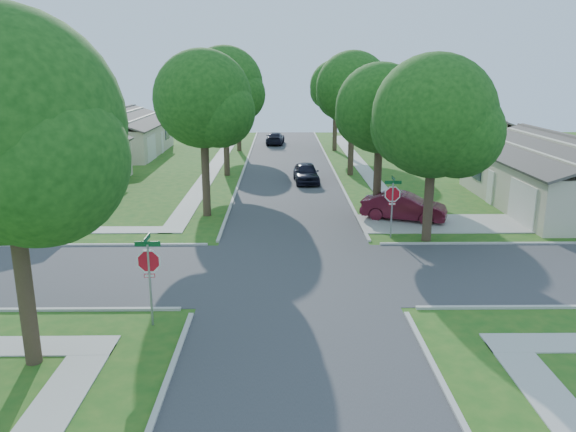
# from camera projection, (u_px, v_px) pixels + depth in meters

# --- Properties ---
(ground) EXTENTS (100.00, 100.00, 0.00)m
(ground) POSITION_uv_depth(u_px,v_px,m) (296.00, 272.00, 22.52)
(ground) COLOR #1E5417
(ground) RESTS_ON ground
(road_ns) EXTENTS (7.00, 100.00, 0.02)m
(road_ns) POSITION_uv_depth(u_px,v_px,m) (296.00, 272.00, 22.52)
(road_ns) COLOR #333335
(road_ns) RESTS_ON ground
(sidewalk_ne) EXTENTS (1.20, 40.00, 0.04)m
(sidewalk_ne) POSITION_uv_depth(u_px,v_px,m) (360.00, 164.00, 47.72)
(sidewalk_ne) COLOR #9E9B91
(sidewalk_ne) RESTS_ON ground
(sidewalk_nw) EXTENTS (1.20, 40.00, 0.04)m
(sidewalk_nw) POSITION_uv_depth(u_px,v_px,m) (216.00, 164.00, 47.57)
(sidewalk_nw) COLOR #9E9B91
(sidewalk_nw) RESTS_ON ground
(driveway) EXTENTS (8.80, 3.60, 0.05)m
(driveway) POSITION_uv_depth(u_px,v_px,m) (442.00, 223.00, 29.47)
(driveway) COLOR #9E9B91
(driveway) RESTS_ON ground
(stop_sign_sw) EXTENTS (1.05, 0.80, 2.98)m
(stop_sign_sw) POSITION_uv_depth(u_px,v_px,m) (149.00, 265.00, 17.40)
(stop_sign_sw) COLOR gray
(stop_sign_sw) RESTS_ON ground
(stop_sign_ne) EXTENTS (1.05, 0.80, 2.98)m
(stop_sign_ne) POSITION_uv_depth(u_px,v_px,m) (392.00, 197.00, 26.60)
(stop_sign_ne) COLOR gray
(stop_sign_ne) RESTS_ON ground
(tree_e_near) EXTENTS (4.97, 4.80, 8.28)m
(tree_e_near) POSITION_uv_depth(u_px,v_px,m) (381.00, 112.00, 29.83)
(tree_e_near) COLOR #38281C
(tree_e_near) RESTS_ON ground
(tree_e_mid) EXTENTS (5.59, 5.40, 9.21)m
(tree_e_mid) POSITION_uv_depth(u_px,v_px,m) (353.00, 91.00, 41.27)
(tree_e_mid) COLOR #38281C
(tree_e_mid) RESTS_ON ground
(tree_e_far) EXTENTS (5.17, 5.00, 8.72)m
(tree_e_far) POSITION_uv_depth(u_px,v_px,m) (336.00, 89.00, 53.91)
(tree_e_far) COLOR #38281C
(tree_e_far) RESTS_ON ground
(tree_w_near) EXTENTS (5.38, 5.20, 8.97)m
(tree_w_near) POSITION_uv_depth(u_px,v_px,m) (204.00, 104.00, 29.60)
(tree_w_near) COLOR #38281C
(tree_w_near) RESTS_ON ground
(tree_w_mid) EXTENTS (5.80, 5.60, 9.56)m
(tree_w_mid) POSITION_uv_depth(u_px,v_px,m) (226.00, 88.00, 41.10)
(tree_w_mid) COLOR #38281C
(tree_w_mid) RESTS_ON ground
(tree_w_far) EXTENTS (4.76, 4.60, 8.04)m
(tree_w_far) POSITION_uv_depth(u_px,v_px,m) (239.00, 94.00, 53.91)
(tree_w_far) COLOR #38281C
(tree_w_far) RESTS_ON ground
(tree_sw_corner) EXTENTS (6.21, 6.00, 9.55)m
(tree_sw_corner) POSITION_uv_depth(u_px,v_px,m) (8.00, 138.00, 14.07)
(tree_sw_corner) COLOR #38281C
(tree_sw_corner) RESTS_ON ground
(tree_ne_corner) EXTENTS (5.80, 5.60, 8.66)m
(tree_ne_corner) POSITION_uv_depth(u_px,v_px,m) (435.00, 122.00, 25.23)
(tree_ne_corner) COLOR #38281C
(tree_ne_corner) RESTS_ON ground
(house_ne_near) EXTENTS (8.42, 13.60, 4.23)m
(house_ne_near) POSITION_uv_depth(u_px,v_px,m) (563.00, 181.00, 32.95)
(house_ne_near) COLOR #B8AD91
(house_ne_near) RESTS_ON ground
(house_ne_far) EXTENTS (8.42, 13.60, 4.23)m
(house_ne_far) POSITION_uv_depth(u_px,v_px,m) (465.00, 142.00, 50.34)
(house_ne_far) COLOR #B8AD91
(house_ne_far) RESTS_ON ground
(house_nw_near) EXTENTS (8.42, 13.60, 4.23)m
(house_nw_near) POSITION_uv_depth(u_px,v_px,m) (44.00, 170.00, 36.43)
(house_nw_near) COLOR #B8AD91
(house_nw_near) RESTS_ON ground
(house_nw_far) EXTENTS (8.42, 13.60, 4.23)m
(house_nw_far) POSITION_uv_depth(u_px,v_px,m) (118.00, 138.00, 52.86)
(house_nw_far) COLOR #B8AD91
(house_nw_far) RESTS_ON ground
(car_driveway) EXTENTS (4.75, 3.06, 1.48)m
(car_driveway) POSITION_uv_depth(u_px,v_px,m) (404.00, 207.00, 30.08)
(car_driveway) COLOR #4C0F1C
(car_driveway) RESTS_ON ground
(car_curb_east) EXTENTS (1.90, 4.25, 1.42)m
(car_curb_east) POSITION_uv_depth(u_px,v_px,m) (306.00, 173.00, 39.89)
(car_curb_east) COLOR black
(car_curb_east) RESTS_ON ground
(car_curb_west) EXTENTS (2.10, 4.53, 1.28)m
(car_curb_west) POSITION_uv_depth(u_px,v_px,m) (275.00, 138.00, 59.81)
(car_curb_west) COLOR black
(car_curb_west) RESTS_ON ground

